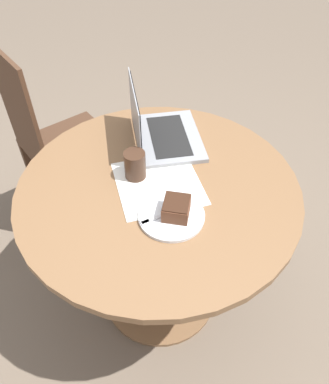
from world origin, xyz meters
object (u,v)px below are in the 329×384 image
(chair, at_px, (55,142))
(plate, at_px, (171,215))
(coffee_glass, at_px, (135,165))
(laptop, at_px, (160,132))

(chair, bearing_deg, plate, 1.54)
(chair, height_order, coffee_glass, chair)
(plate, height_order, laptop, laptop)
(plate, bearing_deg, coffee_glass, 127.20)
(chair, distance_m, plate, 0.92)
(coffee_glass, xyz_separation_m, laptop, (0.07, 0.22, -0.01))
(chair, distance_m, laptop, 0.65)
(plate, bearing_deg, chair, 133.61)
(coffee_glass, bearing_deg, laptop, 71.39)
(chair, height_order, laptop, chair)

